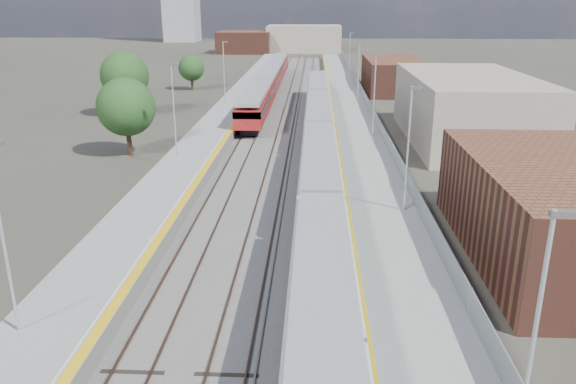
{
  "coord_description": "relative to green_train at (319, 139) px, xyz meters",
  "views": [
    {
      "loc": [
        1.06,
        -10.28,
        13.02
      ],
      "look_at": [
        -0.43,
        21.59,
        2.2
      ],
      "focal_mm": 35.0,
      "sensor_mm": 36.0,
      "label": 1
    }
  ],
  "objects": [
    {
      "name": "tree_d",
      "position": [
        22.29,
        26.77,
        1.28
      ],
      "size": [
        3.92,
        3.92,
        5.32
      ],
      "color": "#382619",
      "rests_on": "ground"
    },
    {
      "name": "ground",
      "position": [
        -1.5,
        13.84,
        -2.06
      ],
      "size": [
        320.0,
        320.0,
        0.0
      ],
      "primitive_type": "plane",
      "color": "#47443A",
      "rests_on": "ground"
    },
    {
      "name": "green_train",
      "position": [
        0.0,
        0.0,
        0.0
      ],
      "size": [
        2.66,
        74.12,
        2.93
      ],
      "color": "black",
      "rests_on": "ground"
    },
    {
      "name": "tree_a",
      "position": [
        -16.83,
        1.5,
        2.29
      ],
      "size": [
        5.1,
        5.1,
        6.91
      ],
      "color": "#382619",
      "rests_on": "ground"
    },
    {
      "name": "ballast_bed",
      "position": [
        -3.75,
        16.34,
        -2.03
      ],
      "size": [
        10.5,
        155.0,
        0.06
      ],
      "primitive_type": "cube",
      "color": "#565451",
      "rests_on": "ground"
    },
    {
      "name": "tree_b",
      "position": [
        -22.8,
        19.46,
        2.74
      ],
      "size": [
        5.63,
        5.63,
        7.63
      ],
      "color": "#382619",
      "rests_on": "ground"
    },
    {
      "name": "platform_left",
      "position": [
        -10.55,
        16.33,
        -1.54
      ],
      "size": [
        4.3,
        155.0,
        8.52
      ],
      "color": "slate",
      "rests_on": "ground"
    },
    {
      "name": "red_train",
      "position": [
        -7.0,
        36.03,
        0.04
      ],
      "size": [
        2.82,
        57.15,
        3.56
      ],
      "color": "black",
      "rests_on": "ground"
    },
    {
      "name": "tracks",
      "position": [
        -3.15,
        18.01,
        -1.95
      ],
      "size": [
        8.96,
        160.0,
        0.17
      ],
      "color": "#4C3323",
      "rests_on": "ground"
    },
    {
      "name": "buildings",
      "position": [
        -19.62,
        102.43,
        8.64
      ],
      "size": [
        72.0,
        185.5,
        40.0
      ],
      "color": "brown",
      "rests_on": "ground"
    },
    {
      "name": "platform_right",
      "position": [
        3.78,
        16.33,
        -1.53
      ],
      "size": [
        4.7,
        155.0,
        8.52
      ],
      "color": "slate",
      "rests_on": "ground"
    },
    {
      "name": "tree_c",
      "position": [
        -19.47,
        40.83,
        1.33
      ],
      "size": [
        3.98,
        3.98,
        5.39
      ],
      "color": "#382619",
      "rests_on": "ground"
    }
  ]
}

